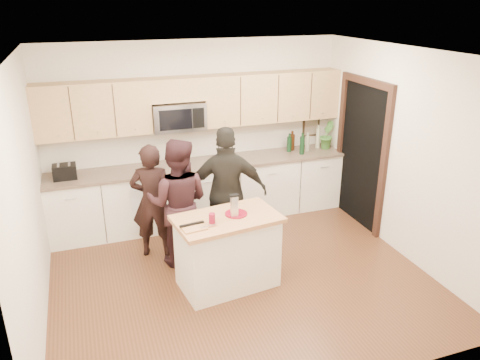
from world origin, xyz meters
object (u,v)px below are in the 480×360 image
object	(u,v)px
toaster	(65,172)
island	(227,251)
woman_left	(152,201)
woman_center	(178,203)
woman_right	(228,192)

from	to	relation	value
toaster	island	bearing A→B (deg)	-45.95
woman_left	woman_center	xyz separation A→B (m)	(0.28, -0.31, 0.06)
island	woman_left	world-z (taller)	woman_left
woman_left	woman_center	bearing A→B (deg)	148.92
woman_center	woman_right	xyz separation A→B (m)	(0.66, 0.04, 0.04)
island	toaster	bearing A→B (deg)	126.65
woman_right	woman_center	bearing A→B (deg)	18.78
island	woman_center	world-z (taller)	woman_center
island	woman_right	world-z (taller)	woman_right
island	woman_center	xyz separation A→B (m)	(-0.42, 0.70, 0.38)
toaster	woman_right	bearing A→B (deg)	-28.10
island	woman_left	size ratio (longest dim) A/B	0.83
woman_left	woman_center	distance (m)	0.42
woman_right	island	bearing A→B (deg)	87.34
toaster	woman_left	distance (m)	1.33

